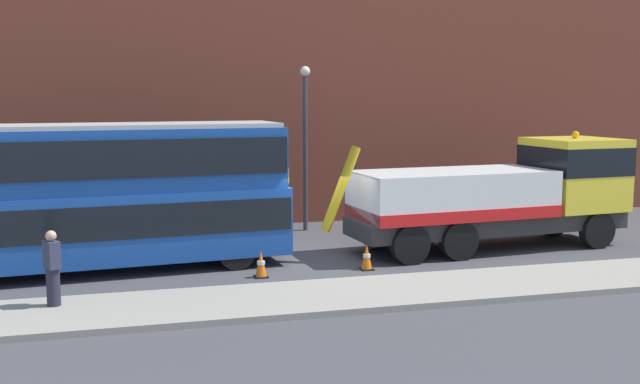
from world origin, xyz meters
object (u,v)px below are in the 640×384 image
(double_decker_bus, at_px, (86,192))
(street_lamp, at_px, (305,134))
(recovery_tow_truck, at_px, (502,193))
(pedestrian_onlooker, at_px, (53,269))
(traffic_cone_near_bus, at_px, (261,265))
(traffic_cone_midway, at_px, (367,258))

(double_decker_bus, xyz_separation_m, street_lamp, (7.30, 4.65, 1.24))
(recovery_tow_truck, height_order, pedestrian_onlooker, recovery_tow_truck)
(traffic_cone_near_bus, height_order, traffic_cone_midway, same)
(double_decker_bus, bearing_deg, street_lamp, 27.62)
(traffic_cone_near_bus, bearing_deg, street_lamp, 66.31)
(pedestrian_onlooker, relative_size, traffic_cone_midway, 2.38)
(recovery_tow_truck, xyz_separation_m, traffic_cone_midway, (-5.09, -1.74, -1.42))
(recovery_tow_truck, relative_size, traffic_cone_near_bus, 14.20)
(recovery_tow_truck, distance_m, traffic_cone_midway, 5.56)
(recovery_tow_truck, bearing_deg, double_decker_bus, 175.28)
(traffic_cone_midway, height_order, street_lamp, street_lamp)
(pedestrian_onlooker, height_order, traffic_cone_midway, pedestrian_onlooker)
(recovery_tow_truck, bearing_deg, pedestrian_onlooker, -168.90)
(traffic_cone_near_bus, bearing_deg, double_decker_bus, 158.16)
(recovery_tow_truck, bearing_deg, traffic_cone_near_bus, -172.14)
(pedestrian_onlooker, relative_size, traffic_cone_near_bus, 2.38)
(double_decker_bus, xyz_separation_m, traffic_cone_near_bus, (4.47, -1.79, -1.89))
(pedestrian_onlooker, relative_size, street_lamp, 0.29)
(pedestrian_onlooker, bearing_deg, recovery_tow_truck, -11.60)
(traffic_cone_near_bus, bearing_deg, pedestrian_onlooker, -159.05)
(recovery_tow_truck, xyz_separation_m, pedestrian_onlooker, (-13.16, -3.77, -0.77))
(double_decker_bus, distance_m, traffic_cone_near_bus, 5.17)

